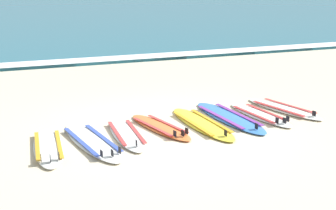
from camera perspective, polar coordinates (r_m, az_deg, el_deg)
The scene contains 11 objects.
ground_plane at distance 9.05m, azimuth -0.33°, elevation -3.07°, with size 80.00×80.00×0.00m, color beige.
sea at distance 45.17m, azimuth -17.27°, elevation 11.41°, with size 80.00×60.00×0.10m, color #23667A.
wave_foam_strip at distance 15.97m, azimuth -9.67°, elevation 5.19°, with size 80.00×0.90×0.11m, color white.
surfboard_0 at distance 8.37m, azimuth -14.22°, elevation -4.90°, with size 0.66×2.04×0.18m.
surfboard_1 at distance 8.47m, azimuth -9.14°, elevation -4.36°, with size 0.93×2.36×0.18m.
surfboard_2 at distance 8.77m, azimuth -5.04°, elevation -3.49°, with size 0.59×2.00×0.18m.
surfboard_3 at distance 9.12m, azimuth -0.97°, elevation -2.67°, with size 0.91×1.97×0.18m.
surfboard_4 at distance 9.35m, azimuth 4.09°, elevation -2.24°, with size 0.72×2.34×0.18m.
surfboard_5 at distance 9.82m, azimuth 7.38°, elevation -1.46°, with size 0.79×2.48×0.18m.
surfboard_6 at distance 10.08m, azimuth 11.02°, elevation -1.17°, with size 0.71×1.99×0.18m.
surfboard_7 at distance 10.64m, azimuth 13.77°, elevation -0.43°, with size 1.01×2.13×0.18m.
Camera 1 is at (-2.99, -8.03, 2.92)m, focal length 50.59 mm.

